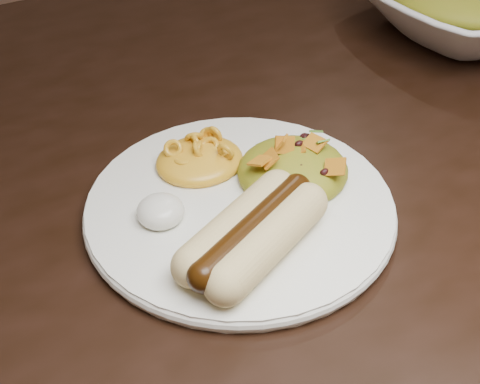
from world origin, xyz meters
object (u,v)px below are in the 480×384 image
plate (240,207)px  fork (157,229)px  serving_bowl (469,3)px  table (246,215)px

plate → fork: plate is taller
fork → serving_bowl: bearing=17.7°
table → serving_bowl: 0.40m
table → serving_bowl: size_ratio=5.73×
serving_bowl → table: bearing=-166.9°
table → fork: 0.17m
table → plate: bearing=-123.1°
plate → serving_bowl: bearing=22.1°
table → serving_bowl: bearing=13.1°
fork → serving_bowl: serving_bowl is taller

